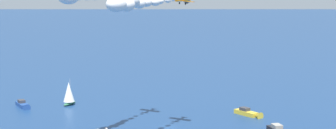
{
  "coord_description": "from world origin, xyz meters",
  "views": [
    {
      "loc": [
        0.06,
        -153.75,
        40.44
      ],
      "look_at": [
        -0.62,
        -1.19,
        18.63
      ],
      "focal_mm": 58.03,
      "sensor_mm": 36.0,
      "label": 1
    }
  ],
  "objects": [
    {
      "name": "ground_plane",
      "position": [
        0.0,
        0.0,
        0.0
      ],
      "size": [
        2000.0,
        2000.0,
        0.0
      ],
      "primitive_type": "plane",
      "color": "navy"
    },
    {
      "name": "motorboat_mid_cluster",
      "position": [
        -49.1,
        26.32,
        0.78
      ],
      "size": [
        7.2,
        9.86,
        2.88
      ],
      "color": "#23478C",
      "rests_on": "ground_plane"
    },
    {
      "name": "smoke_trail_wingman",
      "position": [
        -8.22,
        -31.06,
        36.85
      ],
      "size": [
        16.41,
        28.77,
        3.88
      ],
      "color": "silver"
    },
    {
      "name": "motorboat_inshore",
      "position": [
        25.86,
        13.99,
        0.82
      ],
      "size": [
        8.44,
        9.92,
        3.02
      ],
      "color": "gold",
      "rests_on": "ground_plane"
    },
    {
      "name": "sailboat_offshore",
      "position": [
        -34.2,
        30.21,
        4.11
      ],
      "size": [
        4.97,
        7.2,
        9.0
      ],
      "color": "#33704C",
      "rests_on": "ground_plane"
    }
  ]
}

